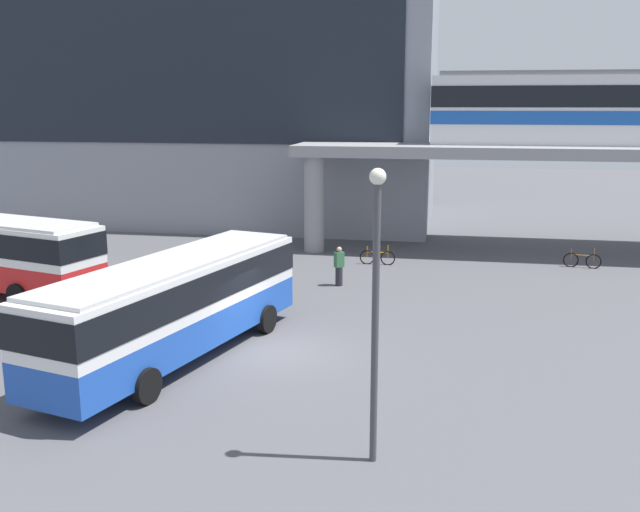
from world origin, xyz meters
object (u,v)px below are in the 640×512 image
(train, at_px, (611,107))
(bicycle_orange, at_px, (377,257))
(station_building, at_px, (223,68))
(pedestrian_waiting_near_stop, at_px, (339,267))
(bus_main, at_px, (176,299))
(bicycle_brown, at_px, (582,260))

(train, xyz_separation_m, bicycle_orange, (-11.57, -5.40, -7.36))
(station_building, bearing_deg, pedestrian_waiting_near_stop, -58.84)
(bus_main, bearing_deg, train, 50.55)
(station_building, height_order, bicycle_brown, station_building)
(bus_main, relative_size, pedestrian_waiting_near_stop, 6.45)
(train, height_order, bicycle_orange, train)
(station_building, relative_size, bicycle_orange, 16.25)
(train, relative_size, bicycle_orange, 10.38)
(train, distance_m, bicycle_orange, 14.74)
(bicycle_brown, distance_m, bicycle_orange, 10.06)
(bicycle_brown, bearing_deg, train, 69.62)
(station_building, height_order, train, station_building)
(train, distance_m, pedestrian_waiting_near_stop, 17.59)
(station_building, xyz_separation_m, bicycle_brown, (22.38, -12.79, -9.97))
(bicycle_orange, distance_m, pedestrian_waiting_near_stop, 4.68)
(bicycle_brown, distance_m, pedestrian_waiting_near_stop, 12.58)
(bicycle_brown, bearing_deg, pedestrian_waiting_near_stop, -153.37)
(bicycle_brown, bearing_deg, station_building, 150.25)
(bicycle_brown, height_order, bicycle_orange, same)
(bicycle_orange, bearing_deg, train, 25.03)
(bus_main, height_order, bicycle_brown, bus_main)
(bus_main, distance_m, bicycle_brown, 21.61)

